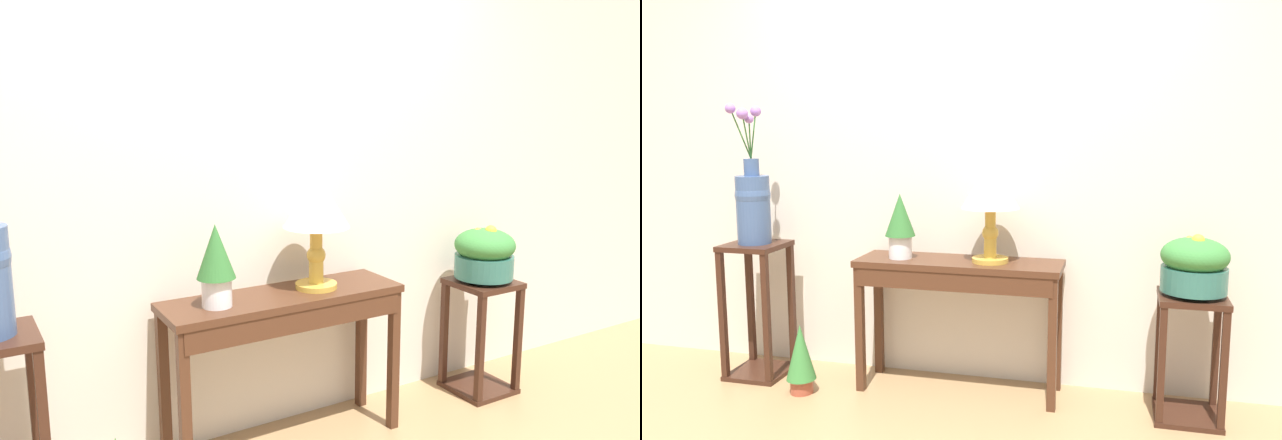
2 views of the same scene
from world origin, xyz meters
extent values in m
cube|color=beige|center=(0.00, 1.43, 1.40)|extent=(9.00, 0.10, 2.80)
cube|color=#472819|center=(0.03, 1.17, 0.73)|extent=(1.13, 0.35, 0.03)
cube|color=#472819|center=(0.03, 1.02, 0.66)|extent=(1.07, 0.03, 0.10)
cube|color=#472819|center=(-0.51, 1.03, 0.36)|extent=(0.04, 0.04, 0.71)
cube|color=#472819|center=(0.56, 1.03, 0.36)|extent=(0.04, 0.04, 0.71)
cube|color=#472819|center=(-0.51, 1.31, 0.36)|extent=(0.04, 0.04, 0.71)
cube|color=#472819|center=(0.56, 1.31, 0.36)|extent=(0.04, 0.04, 0.71)
cylinder|color=gold|center=(0.20, 1.17, 0.76)|extent=(0.20, 0.20, 0.02)
cylinder|color=gold|center=(0.20, 1.17, 0.84)|extent=(0.07, 0.07, 0.13)
sphere|color=gold|center=(0.20, 1.17, 0.91)|extent=(0.09, 0.09, 0.09)
cylinder|color=gold|center=(0.20, 1.17, 0.98)|extent=(0.06, 0.06, 0.13)
cone|color=beige|center=(0.20, 1.17, 1.17)|extent=(0.32, 0.32, 0.26)
cylinder|color=silver|center=(-0.31, 1.15, 0.81)|extent=(0.13, 0.13, 0.13)
cone|color=#2D662D|center=(-0.31, 1.15, 0.99)|extent=(0.17, 0.17, 0.24)
cube|color=#381E14|center=(-1.19, 1.10, 0.79)|extent=(0.33, 0.33, 0.03)
cube|color=#381E14|center=(-1.19, 1.10, 0.01)|extent=(0.33, 0.33, 0.03)
cube|color=#381E14|center=(-1.33, 0.96, 0.40)|extent=(0.04, 0.03, 0.74)
cube|color=#381E14|center=(-1.05, 0.96, 0.40)|extent=(0.04, 0.03, 0.74)
cube|color=#381E14|center=(-1.33, 1.24, 0.40)|extent=(0.04, 0.04, 0.74)
cube|color=#381E14|center=(-1.05, 1.24, 0.40)|extent=(0.04, 0.04, 0.74)
cylinder|color=#3D5684|center=(-1.19, 1.10, 1.00)|extent=(0.19, 0.19, 0.39)
sphere|color=#3D5684|center=(-1.19, 1.10, 1.09)|extent=(0.20, 0.20, 0.20)
cylinder|color=#3D5684|center=(-1.19, 1.10, 1.25)|extent=(0.09, 0.09, 0.10)
cylinder|color=#2D662D|center=(-1.18, 1.06, 1.42)|extent=(0.03, 0.10, 0.26)
sphere|color=#996BC1|center=(-1.17, 1.01, 1.55)|extent=(0.06, 0.06, 0.06)
cylinder|color=#2D662D|center=(-1.18, 1.08, 1.41)|extent=(0.03, 0.04, 0.23)
sphere|color=#996BC1|center=(-1.17, 1.07, 1.52)|extent=(0.05, 0.05, 0.05)
cylinder|color=#2D662D|center=(-1.21, 1.05, 1.44)|extent=(0.06, 0.11, 0.28)
sphere|color=#996BC1|center=(-1.24, 1.00, 1.58)|extent=(0.06, 0.06, 0.06)
cylinder|color=#2D662D|center=(-1.18, 1.13, 1.43)|extent=(0.02, 0.06, 0.27)
sphere|color=#996BC1|center=(-1.18, 1.15, 1.56)|extent=(0.06, 0.06, 0.06)
cube|color=#381E14|center=(1.24, 1.12, 0.63)|extent=(0.33, 0.33, 0.03)
cube|color=#381E14|center=(1.24, 1.12, 0.01)|extent=(0.33, 0.33, 0.03)
cube|color=#381E14|center=(1.10, 0.98, 0.32)|extent=(0.04, 0.03, 0.58)
cube|color=#381E14|center=(1.38, 0.98, 0.32)|extent=(0.04, 0.03, 0.58)
cube|color=#381E14|center=(1.10, 1.26, 0.32)|extent=(0.04, 0.04, 0.58)
cube|color=#381E14|center=(1.38, 1.26, 0.32)|extent=(0.04, 0.04, 0.58)
cylinder|color=#2D665B|center=(1.24, 1.12, 0.65)|extent=(0.14, 0.14, 0.02)
cylinder|color=#2D665B|center=(1.24, 1.12, 0.73)|extent=(0.32, 0.32, 0.12)
ellipsoid|color=#387A38|center=(1.24, 1.12, 0.85)|extent=(0.33, 0.33, 0.18)
cylinder|color=#387A38|center=(1.23, 1.14, 0.85)|extent=(0.04, 0.04, 0.13)
sphere|color=gold|center=(1.21, 1.15, 0.92)|extent=(0.04, 0.04, 0.04)
cylinder|color=#387A38|center=(1.24, 1.11, 0.85)|extent=(0.01, 0.03, 0.12)
sphere|color=gold|center=(1.24, 1.10, 0.91)|extent=(0.04, 0.04, 0.04)
cylinder|color=#387A38|center=(1.24, 1.11, 0.86)|extent=(0.02, 0.04, 0.14)
sphere|color=gold|center=(1.25, 1.09, 0.93)|extent=(0.06, 0.06, 0.06)
cylinder|color=#9E4733|center=(-0.81, 0.91, 0.04)|extent=(0.13, 0.13, 0.09)
cone|color=#387A38|center=(-0.81, 0.91, 0.24)|extent=(0.16, 0.16, 0.31)
camera|label=1|loc=(-1.28, -1.35, 1.62)|focal=36.01mm
camera|label=2|loc=(0.89, -2.14, 1.47)|focal=35.69mm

